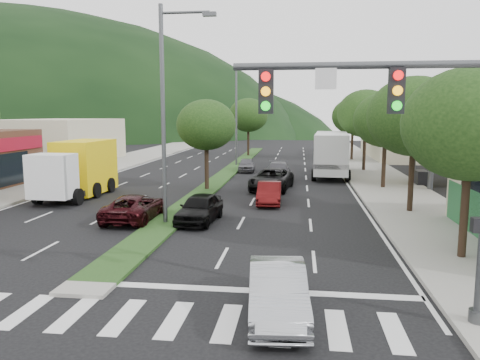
# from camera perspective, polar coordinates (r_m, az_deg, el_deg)

# --- Properties ---
(ground) EXTENTS (160.00, 160.00, 0.00)m
(ground) POSITION_cam_1_polar(r_m,az_deg,el_deg) (15.26, -17.67, -12.16)
(ground) COLOR black
(ground) RESTS_ON ground
(sidewalk_right) EXTENTS (5.00, 90.00, 0.15)m
(sidewalk_right) POSITION_cam_1_polar(r_m,az_deg,el_deg) (38.79, 16.51, 0.19)
(sidewalk_right) COLOR gray
(sidewalk_right) RESTS_ON ground
(sidewalk_left) EXTENTS (6.00, 90.00, 0.15)m
(sidewalk_left) POSITION_cam_1_polar(r_m,az_deg,el_deg) (42.83, -19.47, 0.78)
(sidewalk_left) COLOR gray
(sidewalk_left) RESTS_ON ground
(median) EXTENTS (1.60, 56.00, 0.12)m
(median) POSITION_cam_1_polar(r_m,az_deg,el_deg) (41.72, -1.37, 1.04)
(median) COLOR #1D3B15
(median) RESTS_ON ground
(crosswalk) EXTENTS (19.00, 2.20, 0.01)m
(crosswalk) POSITION_cam_1_polar(r_m,az_deg,el_deg) (13.60, -21.32, -14.86)
(crosswalk) COLOR silver
(crosswalk) RESTS_ON ground
(traffic_signal) EXTENTS (6.12, 0.40, 7.00)m
(traffic_signal) POSITION_cam_1_polar(r_m,az_deg,el_deg) (11.75, 21.21, 4.93)
(traffic_signal) COLOR #47494C
(traffic_signal) RESTS_ON ground
(bldg_left_far) EXTENTS (9.00, 14.00, 4.60)m
(bldg_left_far) POSITION_cam_1_polar(r_m,az_deg,el_deg) (53.36, -21.03, 4.46)
(bldg_left_far) COLOR beige
(bldg_left_far) RESTS_ON ground
(bldg_right_far) EXTENTS (10.00, 16.00, 5.20)m
(bldg_right_far) POSITION_cam_1_polar(r_m,az_deg,el_deg) (58.53, 20.44, 5.06)
(bldg_right_far) COLOR beige
(bldg_right_far) RESTS_ON ground
(tree_r_a) EXTENTS (4.60, 4.60, 6.63)m
(tree_r_a) POSITION_cam_1_polar(r_m,az_deg,el_deg) (17.90, 26.27, 6.11)
(tree_r_a) COLOR black
(tree_r_a) RESTS_ON sidewalk_right
(tree_r_b) EXTENTS (4.80, 4.80, 6.94)m
(tree_r_b) POSITION_cam_1_polar(r_m,az_deg,el_deg) (25.60, 20.49, 7.26)
(tree_r_b) COLOR black
(tree_r_b) RESTS_ON sidewalk_right
(tree_r_c) EXTENTS (4.40, 4.40, 6.48)m
(tree_r_c) POSITION_cam_1_polar(r_m,az_deg,el_deg) (33.45, 17.34, 6.98)
(tree_r_c) COLOR black
(tree_r_c) RESTS_ON sidewalk_right
(tree_r_d) EXTENTS (5.00, 5.00, 7.17)m
(tree_r_d) POSITION_cam_1_polar(r_m,az_deg,el_deg) (43.33, 15.07, 7.82)
(tree_r_d) COLOR black
(tree_r_d) RESTS_ON sidewalk_right
(tree_r_e) EXTENTS (4.60, 4.60, 6.71)m
(tree_r_e) POSITION_cam_1_polar(r_m,az_deg,el_deg) (53.25, 13.60, 7.56)
(tree_r_e) COLOR black
(tree_r_e) RESTS_ON sidewalk_right
(tree_med_near) EXTENTS (4.00, 4.00, 6.02)m
(tree_med_near) POSITION_cam_1_polar(r_m,az_deg,el_deg) (31.56, -4.13, 6.70)
(tree_med_near) COLOR black
(tree_med_near) RESTS_ON median
(tree_med_far) EXTENTS (4.80, 4.80, 6.94)m
(tree_med_far) POSITION_cam_1_polar(r_m,az_deg,el_deg) (57.27, 1.03, 7.92)
(tree_med_far) COLOR black
(tree_med_far) RESTS_ON median
(streetlight_near) EXTENTS (2.60, 0.25, 10.00)m
(streetlight_near) POSITION_cam_1_polar(r_m,az_deg,el_deg) (21.78, -8.87, 9.05)
(streetlight_near) COLOR #47494C
(streetlight_near) RESTS_ON ground
(streetlight_mid) EXTENTS (2.60, 0.25, 10.00)m
(streetlight_mid) POSITION_cam_1_polar(r_m,az_deg,el_deg) (46.33, -0.21, 8.59)
(streetlight_mid) COLOR #47494C
(streetlight_mid) RESTS_ON ground
(sedan_silver) EXTENTS (1.78, 4.21, 1.35)m
(sedan_silver) POSITION_cam_1_polar(r_m,az_deg,el_deg) (12.35, 4.61, -13.33)
(sedan_silver) COLOR #A0A3A8
(sedan_silver) RESTS_ON ground
(suv_maroon) EXTENTS (2.17, 4.67, 1.29)m
(suv_maroon) POSITION_cam_1_polar(r_m,az_deg,el_deg) (23.45, -12.72, -3.26)
(suv_maroon) COLOR black
(suv_maroon) RESTS_ON ground
(car_queue_a) EXTENTS (1.95, 4.14, 1.37)m
(car_queue_a) POSITION_cam_1_polar(r_m,az_deg,el_deg) (22.58, -4.95, -3.42)
(car_queue_a) COLOR black
(car_queue_a) RESTS_ON ground
(car_queue_b) EXTENTS (2.01, 4.77, 1.37)m
(car_queue_b) POSITION_cam_1_polar(r_m,az_deg,el_deg) (36.93, 4.64, 1.08)
(car_queue_b) COLOR #49494D
(car_queue_b) RESTS_ON ground
(car_queue_c) EXTENTS (1.44, 3.86, 1.26)m
(car_queue_c) POSITION_cam_1_polar(r_m,az_deg,el_deg) (27.06, 3.60, -1.61)
(car_queue_c) COLOR #4F0D0D
(car_queue_c) RESTS_ON ground
(car_queue_d) EXTENTS (3.10, 5.53, 1.46)m
(car_queue_d) POSITION_cam_1_polar(r_m,az_deg,el_deg) (31.99, 3.86, 0.07)
(car_queue_d) COLOR black
(car_queue_d) RESTS_ON ground
(car_queue_e) EXTENTS (1.68, 3.66, 1.21)m
(car_queue_e) POSITION_cam_1_polar(r_m,az_deg,el_deg) (42.14, 0.78, 1.86)
(car_queue_e) COLOR #545359
(car_queue_e) RESTS_ON ground
(box_truck) EXTENTS (2.88, 7.12, 3.48)m
(box_truck) POSITION_cam_1_polar(r_m,az_deg,el_deg) (30.95, -19.04, 1.09)
(box_truck) COLOR white
(box_truck) RESTS_ON ground
(motorhome) EXTENTS (3.45, 9.48, 3.58)m
(motorhome) POSITION_cam_1_polar(r_m,az_deg,el_deg) (39.97, 11.05, 3.24)
(motorhome) COLOR silver
(motorhome) RESTS_ON ground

